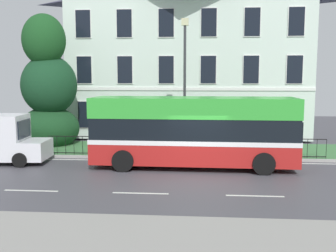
{
  "coord_description": "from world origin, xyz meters",
  "views": [
    {
      "loc": [
        0.05,
        -15.08,
        4.03
      ],
      "look_at": [
        -1.54,
        4.7,
        1.62
      ],
      "focal_mm": 41.67,
      "sensor_mm": 36.0,
      "label": 1
    }
  ],
  "objects_px": {
    "evergreen_tree": "(48,93)",
    "street_lamp_post": "(185,77)",
    "georgian_townhouse": "(189,53)",
    "litter_bin": "(148,142)",
    "single_decker_bus": "(194,131)"
  },
  "relations": [
    {
      "from": "evergreen_tree",
      "to": "street_lamp_post",
      "type": "distance_m",
      "value": 8.42
    },
    {
      "from": "georgian_townhouse",
      "to": "litter_bin",
      "type": "bearing_deg",
      "value": -102.05
    },
    {
      "from": "litter_bin",
      "to": "single_decker_bus",
      "type": "bearing_deg",
      "value": -46.61
    },
    {
      "from": "street_lamp_post",
      "to": "litter_bin",
      "type": "height_order",
      "value": "street_lamp_post"
    },
    {
      "from": "georgian_townhouse",
      "to": "evergreen_tree",
      "type": "height_order",
      "value": "georgian_townhouse"
    },
    {
      "from": "georgian_townhouse",
      "to": "single_decker_bus",
      "type": "bearing_deg",
      "value": -87.37
    },
    {
      "from": "evergreen_tree",
      "to": "street_lamp_post",
      "type": "height_order",
      "value": "evergreen_tree"
    },
    {
      "from": "litter_bin",
      "to": "street_lamp_post",
      "type": "bearing_deg",
      "value": 6.54
    },
    {
      "from": "evergreen_tree",
      "to": "litter_bin",
      "type": "relative_size",
      "value": 7.06
    },
    {
      "from": "georgian_townhouse",
      "to": "litter_bin",
      "type": "height_order",
      "value": "georgian_townhouse"
    },
    {
      "from": "street_lamp_post",
      "to": "litter_bin",
      "type": "bearing_deg",
      "value": -173.46
    },
    {
      "from": "evergreen_tree",
      "to": "litter_bin",
      "type": "distance_m",
      "value": 7.06
    },
    {
      "from": "litter_bin",
      "to": "georgian_townhouse",
      "type": "bearing_deg",
      "value": 77.95
    },
    {
      "from": "georgian_townhouse",
      "to": "evergreen_tree",
      "type": "distance_m",
      "value": 10.89
    },
    {
      "from": "street_lamp_post",
      "to": "single_decker_bus",
      "type": "bearing_deg",
      "value": -79.54
    }
  ]
}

